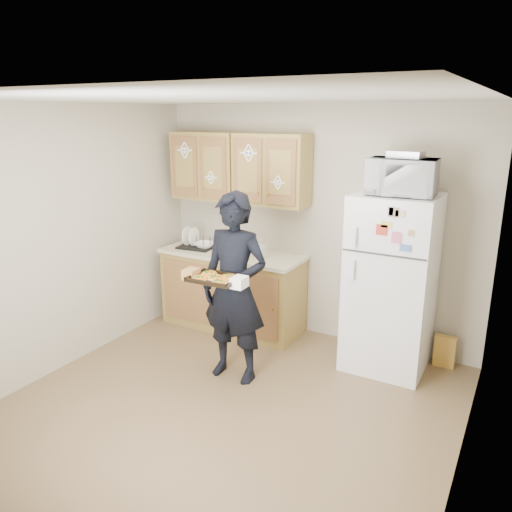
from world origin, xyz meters
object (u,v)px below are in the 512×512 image
(baking_tray, at_px, (215,279))
(dish_rack, at_px, (196,241))
(refrigerator, at_px, (391,283))
(person, at_px, (235,288))
(microwave, at_px, (402,177))

(baking_tray, bearing_deg, dish_rack, 129.47)
(dish_rack, bearing_deg, refrigerator, -0.14)
(refrigerator, xyz_separation_m, baking_tray, (-1.19, -1.21, 0.20))
(refrigerator, bearing_deg, baking_tray, -134.41)
(dish_rack, bearing_deg, baking_tray, -48.62)
(person, xyz_separation_m, microwave, (1.21, 0.86, 0.98))
(refrigerator, height_order, person, person)
(person, bearing_deg, dish_rack, 137.81)
(refrigerator, relative_size, dish_rack, 4.26)
(person, distance_m, baking_tray, 0.35)
(refrigerator, distance_m, dish_rack, 2.26)
(refrigerator, xyz_separation_m, person, (-1.18, -0.91, 0.03))
(baking_tray, height_order, microwave, microwave)
(baking_tray, distance_m, microwave, 1.87)
(baking_tray, xyz_separation_m, dish_rack, (-1.07, 1.22, -0.07))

